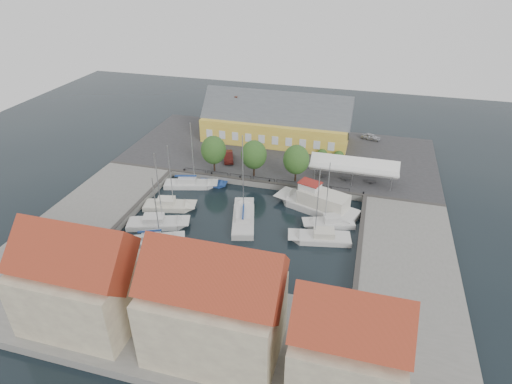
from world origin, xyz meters
TOP-DOWN VIEW (x-y plane):
  - ground at (0.00, 0.00)m, footprint 140.00×140.00m
  - north_quay at (0.00, 23.00)m, footprint 56.00×26.00m
  - west_quay at (-22.00, -2.00)m, footprint 12.00×24.00m
  - east_quay at (22.00, -2.00)m, footprint 12.00×24.00m
  - south_bank at (0.00, -21.00)m, footprint 56.00×14.00m
  - quay_edge_fittings at (0.02, 4.75)m, footprint 56.00×24.72m
  - warehouse at (-2.60, 28.36)m, footprint 28.56×14.00m
  - tent_canopy at (14.00, 14.50)m, footprint 14.00×4.00m
  - quay_trees at (-2.00, 12.00)m, footprint 18.20×4.20m
  - car_silver at (16.19, 33.00)m, footprint 3.93×2.37m
  - car_red at (-8.03, 16.51)m, footprint 3.15×4.87m
  - center_sailboat at (-0.15, -0.21)m, footprint 5.39×10.23m
  - trawler at (9.82, 5.74)m, footprint 13.37×7.90m
  - east_boat_a at (11.89, 2.09)m, footprint 7.65×4.63m
  - east_boat_b at (11.19, -1.73)m, footprint 8.77×4.29m
  - west_boat_a at (-11.73, 7.44)m, footprint 9.08×4.66m
  - west_boat_b at (-12.13, 0.37)m, footprint 8.22×4.32m
  - west_boat_c at (-11.69, -4.41)m, footprint 9.13×5.30m
  - west_boat_d at (-10.11, -8.20)m, footprint 7.84×5.19m
  - launch_sw at (-13.35, -11.63)m, footprint 4.62×3.41m
  - launch_nw at (-8.43, 8.96)m, footprint 4.93×2.05m
  - townhouses at (1.93, -23.24)m, footprint 36.30×8.50m

SIDE VIEW (x-z plane):
  - ground at x=0.00m, z-range 0.00..0.00m
  - launch_nw at x=-8.43m, z-range -0.35..0.53m
  - launch_sw at x=-13.35m, z-range -0.40..0.58m
  - west_boat_b at x=-12.13m, z-range -5.16..5.68m
  - east_boat_b at x=11.19m, z-range -5.50..6.02m
  - west_boat_c at x=-11.69m, z-range -5.65..6.17m
  - east_boat_a at x=11.89m, z-range -5.01..5.53m
  - west_boat_a at x=-11.73m, z-range -5.56..6.10m
  - west_boat_d at x=-10.11m, z-range -4.91..5.46m
  - center_sailboat at x=-0.15m, z-range -6.38..7.11m
  - north_quay at x=0.00m, z-range 0.00..1.00m
  - west_quay at x=-22.00m, z-range 0.00..1.00m
  - east_quay at x=22.00m, z-range 0.00..1.00m
  - south_bank at x=0.00m, z-range 0.00..1.00m
  - trawler at x=9.82m, z-range -1.48..3.52m
  - quay_edge_fittings at x=0.02m, z-range 0.86..1.26m
  - car_silver at x=16.19m, z-range 1.00..2.25m
  - car_red at x=-8.03m, z-range 1.00..2.52m
  - tent_canopy at x=14.00m, z-range 2.27..5.10m
  - warehouse at x=-2.60m, z-range -0.35..9.20m
  - quay_trees at x=-2.00m, z-range 1.73..8.03m
  - townhouses at x=1.93m, z-range -0.18..11.82m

